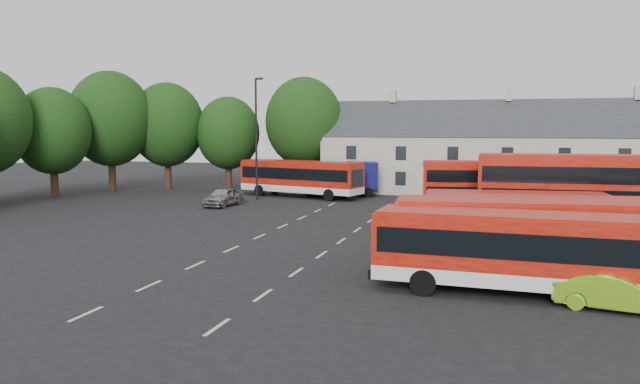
{
  "coord_description": "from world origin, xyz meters",
  "views": [
    {
      "loc": [
        13.79,
        -31.87,
        6.48
      ],
      "look_at": [
        2.2,
        7.16,
        2.2
      ],
      "focal_mm": 35.0,
      "sensor_mm": 36.0,
      "label": 1
    }
  ],
  "objects_px": {
    "bus_row_a": "(524,247)",
    "box_truck": "(339,177)",
    "lime_car": "(615,292)",
    "bus_dd_south": "(574,188)",
    "silver_car": "(223,197)",
    "lamppost": "(256,135)"
  },
  "relations": [
    {
      "from": "bus_dd_south",
      "to": "lime_car",
      "type": "bearing_deg",
      "value": -93.53
    },
    {
      "from": "lamppost",
      "to": "lime_car",
      "type": "bearing_deg",
      "value": -47.73
    },
    {
      "from": "bus_dd_south",
      "to": "lamppost",
      "type": "relative_size",
      "value": 1.1
    },
    {
      "from": "bus_row_a",
      "to": "box_truck",
      "type": "bearing_deg",
      "value": 118.94
    },
    {
      "from": "box_truck",
      "to": "lime_car",
      "type": "bearing_deg",
      "value": -78.63
    },
    {
      "from": "bus_dd_south",
      "to": "box_truck",
      "type": "bearing_deg",
      "value": 139.84
    },
    {
      "from": "box_truck",
      "to": "lime_car",
      "type": "relative_size",
      "value": 1.87
    },
    {
      "from": "box_truck",
      "to": "silver_car",
      "type": "height_order",
      "value": "box_truck"
    },
    {
      "from": "box_truck",
      "to": "lamppost",
      "type": "height_order",
      "value": "lamppost"
    },
    {
      "from": "bus_row_a",
      "to": "box_truck",
      "type": "distance_m",
      "value": 35.05
    },
    {
      "from": "bus_row_a",
      "to": "silver_car",
      "type": "xyz_separation_m",
      "value": [
        -22.84,
        21.74,
        -1.16
      ]
    },
    {
      "from": "bus_row_a",
      "to": "bus_dd_south",
      "type": "height_order",
      "value": "bus_dd_south"
    },
    {
      "from": "silver_car",
      "to": "lime_car",
      "type": "distance_m",
      "value": 34.49
    },
    {
      "from": "bus_dd_south",
      "to": "lime_car",
      "type": "xyz_separation_m",
      "value": [
        -0.31,
        -17.75,
        -2.04
      ]
    },
    {
      "from": "bus_dd_south",
      "to": "silver_car",
      "type": "height_order",
      "value": "bus_dd_south"
    },
    {
      "from": "bus_row_a",
      "to": "box_truck",
      "type": "relative_size",
      "value": 1.49
    },
    {
      "from": "bus_dd_south",
      "to": "lime_car",
      "type": "height_order",
      "value": "bus_dd_south"
    },
    {
      "from": "silver_car",
      "to": "lime_car",
      "type": "relative_size",
      "value": 1.09
    },
    {
      "from": "silver_car",
      "to": "bus_dd_south",
      "type": "bearing_deg",
      "value": -6.88
    },
    {
      "from": "lime_car",
      "to": "bus_dd_south",
      "type": "bearing_deg",
      "value": 9.03
    },
    {
      "from": "box_truck",
      "to": "lamppost",
      "type": "bearing_deg",
      "value": -158.55
    },
    {
      "from": "silver_car",
      "to": "lamppost",
      "type": "relative_size",
      "value": 0.42
    }
  ]
}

